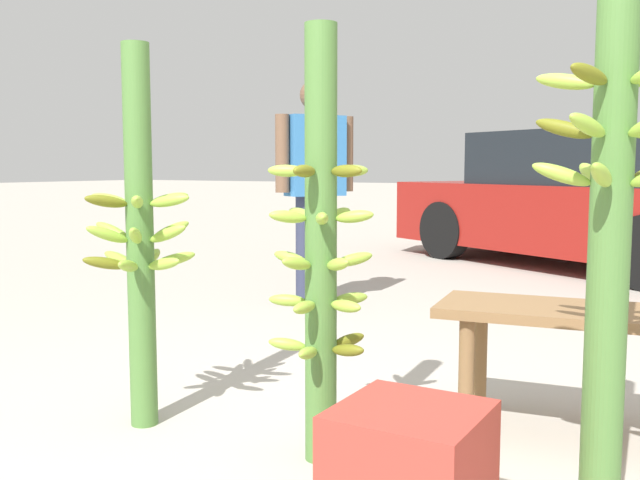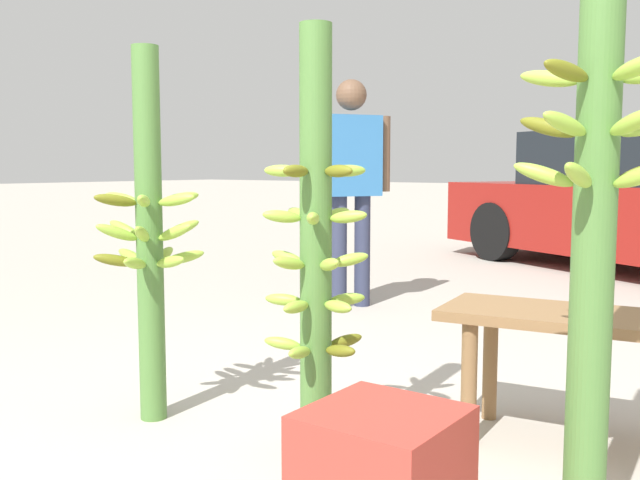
% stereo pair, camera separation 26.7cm
% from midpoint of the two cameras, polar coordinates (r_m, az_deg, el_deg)
% --- Properties ---
extents(banana_stalk_left, '(0.46, 0.45, 1.53)m').
position_cam_midpoint_polar(banana_stalk_left, '(2.96, -16.74, 0.26)').
color(banana_stalk_left, '#4C7A38').
rests_on(banana_stalk_left, ground_plane).
extents(banana_stalk_center, '(0.38, 0.38, 1.54)m').
position_cam_midpoint_polar(banana_stalk_center, '(2.49, -2.99, -0.84)').
color(banana_stalk_center, '#4C7A38').
rests_on(banana_stalk_center, ground_plane).
extents(banana_stalk_right, '(0.43, 0.44, 1.74)m').
position_cam_midpoint_polar(banana_stalk_right, '(2.07, 18.88, 1.89)').
color(banana_stalk_right, '#4C7A38').
rests_on(banana_stalk_right, ground_plane).
extents(vendor_person, '(0.42, 0.59, 1.68)m').
position_cam_midpoint_polar(vendor_person, '(5.29, -1.84, 5.42)').
color(vendor_person, '#2D334C').
rests_on(vendor_person, ground_plane).
extents(market_bench, '(1.51, 0.63, 0.51)m').
position_cam_midpoint_polar(market_bench, '(2.86, 21.61, -6.89)').
color(market_bench, olive).
rests_on(market_bench, ground_plane).
extents(parked_car, '(4.45, 3.43, 1.42)m').
position_cam_midpoint_polar(parked_car, '(7.88, 19.79, 2.88)').
color(parked_car, maroon).
rests_on(parked_car, ground_plane).
extents(produce_crate, '(0.39, 0.39, 0.39)m').
position_cam_midpoint_polar(produce_crate, '(2.07, 3.35, -18.46)').
color(produce_crate, '#B2382D').
rests_on(produce_crate, ground_plane).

